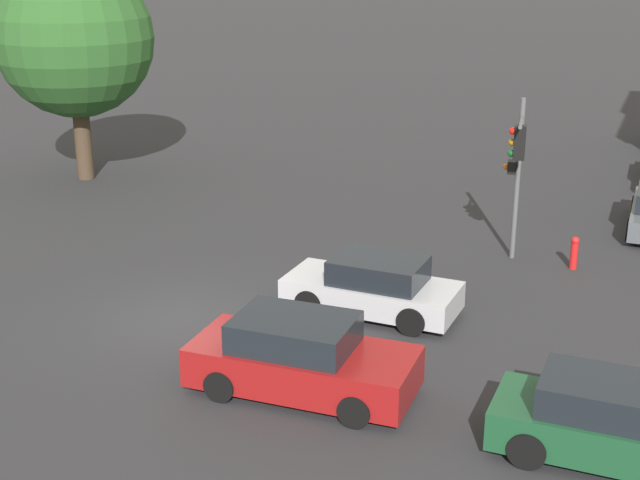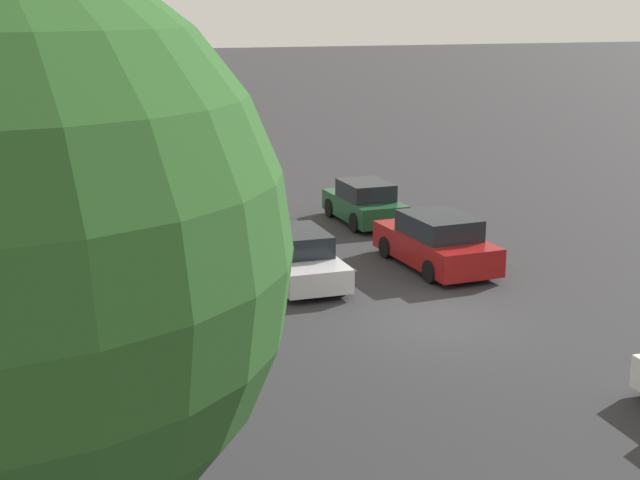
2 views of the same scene
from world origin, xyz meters
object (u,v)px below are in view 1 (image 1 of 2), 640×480
traffic_signal (517,159)px  crossing_car_3 (605,423)px  crossing_car_1 (373,287)px  street_tree (74,38)px  crossing_car_2 (301,358)px  fire_hydrant (574,252)px

traffic_signal → crossing_car_3: traffic_signal is taller
crossing_car_1 → crossing_car_3: size_ratio=1.07×
crossing_car_1 → street_tree: bearing=-27.4°
crossing_car_2 → fire_hydrant: (4.11, 9.14, -0.25)m
traffic_signal → fire_hydrant: bearing=175.7°
street_tree → crossing_car_2: street_tree is taller
street_tree → crossing_car_1: 16.67m
traffic_signal → fire_hydrant: 2.99m
fire_hydrant → traffic_signal: bearing=-176.1°
street_tree → crossing_car_2: bearing=-40.7°
crossing_car_2 → crossing_car_3: size_ratio=1.16×
traffic_signal → fire_hydrant: (1.70, 0.12, -2.45)m
street_tree → crossing_car_3: bearing=-31.7°
crossing_car_1 → fire_hydrant: size_ratio=4.54×
crossing_car_3 → crossing_car_1: bearing=142.8°
traffic_signal → fire_hydrant: size_ratio=4.91×
crossing_car_2 → crossing_car_3: bearing=-3.7°
traffic_signal → crossing_car_1: 5.81m
crossing_car_1 → crossing_car_3: 7.24m
crossing_car_1 → crossing_car_2: bearing=90.9°
traffic_signal → crossing_car_2: bearing=66.8°
crossing_car_1 → fire_hydrant: (4.06, 4.92, -0.18)m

